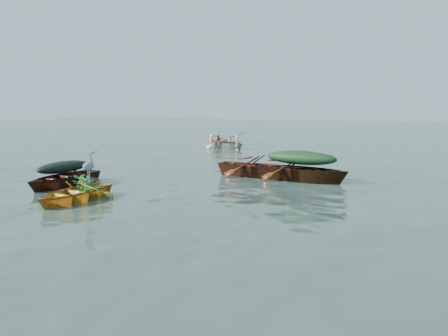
% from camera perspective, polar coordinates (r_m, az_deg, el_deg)
% --- Properties ---
extents(ground, '(140.00, 140.00, 0.00)m').
position_cam_1_polar(ground, '(14.54, -6.07, -2.97)').
color(ground, '#354A41').
rests_on(ground, ground).
extents(yellow_dinghy, '(1.71, 3.47, 0.92)m').
position_cam_1_polar(yellow_dinghy, '(13.59, -18.95, -4.16)').
color(yellow_dinghy, gold).
rests_on(yellow_dinghy, ground).
extents(dark_covered_boat, '(1.66, 4.04, 1.01)m').
position_cam_1_polar(dark_covered_boat, '(16.25, -20.15, -2.26)').
color(dark_covered_boat, '#4A2111').
rests_on(dark_covered_boat, ground).
extents(green_tarp_boat, '(5.06, 1.76, 1.21)m').
position_cam_1_polar(green_tarp_boat, '(16.57, 9.94, -1.68)').
color(green_tarp_boat, '#4D2B12').
rests_on(green_tarp_boat, ground).
extents(open_wooden_boat, '(4.89, 1.55, 1.17)m').
position_cam_1_polar(open_wooden_boat, '(17.26, 4.74, -1.19)').
color(open_wooden_boat, maroon).
rests_on(open_wooden_boat, ground).
extents(rowed_boat, '(4.17, 1.54, 0.96)m').
position_cam_1_polar(rowed_boat, '(28.68, 0.02, 2.56)').
color(rowed_boat, silver).
rests_on(rowed_boat, ground).
extents(dark_tarp_cover, '(0.91, 2.22, 0.40)m').
position_cam_1_polar(dark_tarp_cover, '(16.14, -20.27, 0.21)').
color(dark_tarp_cover, black).
rests_on(dark_tarp_cover, dark_covered_boat).
extents(green_tarp_cover, '(2.78, 0.97, 0.52)m').
position_cam_1_polar(green_tarp_cover, '(16.45, 10.02, 1.29)').
color(green_tarp_cover, '#163619').
rests_on(green_tarp_cover, green_tarp_boat).
extents(thwart_benches, '(2.45, 0.93, 0.04)m').
position_cam_1_polar(thwart_benches, '(17.17, 4.76, 0.81)').
color(thwart_benches, '#431B0F').
rests_on(thwart_benches, open_wooden_boat).
extents(heron, '(0.31, 0.42, 0.92)m').
position_cam_1_polar(heron, '(13.09, -17.25, -0.45)').
color(heron, gray).
rests_on(heron, yellow_dinghy).
extents(dinghy_weeds, '(0.77, 0.95, 0.60)m').
position_cam_1_polar(dinghy_weeds, '(13.83, -17.44, -0.68)').
color(dinghy_weeds, '#2D6019').
rests_on(dinghy_weeds, yellow_dinghy).
extents(rowers, '(2.93, 1.32, 0.76)m').
position_cam_1_polar(rowers, '(28.61, 0.02, 4.27)').
color(rowers, white).
rests_on(rowers, rowed_boat).
extents(oars, '(0.80, 2.64, 0.06)m').
position_cam_1_polar(oars, '(28.64, 0.02, 3.57)').
color(oars, '#A0713C').
rests_on(oars, rowed_boat).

